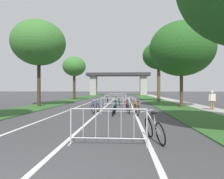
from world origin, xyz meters
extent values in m
cube|color=#2D5B26|center=(-6.05, 25.51, 0.03)|extent=(3.05, 62.36, 0.05)
cube|color=#2D5B26|center=(6.05, 25.51, 0.03)|extent=(3.05, 62.36, 0.05)
cube|color=#9E9B93|center=(8.46, 25.51, 0.04)|extent=(1.78, 62.36, 0.08)
cube|color=silver|center=(0.00, 18.04, 0.00)|extent=(0.14, 36.07, 0.01)
cube|color=silver|center=(2.49, 18.04, 0.00)|extent=(0.14, 36.07, 0.01)
cube|color=silver|center=(-2.49, 18.04, 0.00)|extent=(0.14, 36.07, 0.01)
cube|color=#2D2D30|center=(0.00, 51.53, 5.75)|extent=(17.39, 3.96, 0.81)
cube|color=#9E9B93|center=(-6.89, 51.53, 2.67)|extent=(1.74, 2.40, 5.35)
cube|color=#9E9B93|center=(6.89, 51.53, 2.67)|extent=(1.74, 2.40, 5.35)
cylinder|color=#3D2D1E|center=(-6.19, 15.35, 2.04)|extent=(0.31, 0.31, 4.09)
ellipsoid|color=#38702D|center=(-6.19, 15.35, 5.93)|extent=(4.92, 4.92, 4.18)
cylinder|color=#3D2D1E|center=(-5.93, 27.08, 1.91)|extent=(0.40, 0.40, 3.82)
ellipsoid|color=#38702D|center=(-5.93, 27.08, 5.14)|extent=(3.51, 3.51, 2.98)
cylinder|color=#4C3823|center=(6.79, 15.24, 1.53)|extent=(0.28, 0.28, 3.06)
ellipsoid|color=#23561E|center=(6.79, 15.24, 5.17)|extent=(5.62, 5.62, 4.78)
cylinder|color=brown|center=(6.18, 23.16, 2.21)|extent=(0.42, 0.42, 4.42)
ellipsoid|color=#23561E|center=(6.18, 23.16, 5.97)|extent=(4.13, 4.13, 3.51)
cylinder|color=#ADADB2|center=(0.21, 3.36, 0.53)|extent=(0.04, 0.04, 1.05)
cube|color=#ADADB2|center=(0.21, 3.36, 0.01)|extent=(0.06, 0.44, 0.03)
cylinder|color=#ADADB2|center=(2.42, 3.37, 0.53)|extent=(0.04, 0.04, 1.05)
cube|color=#ADADB2|center=(2.42, 3.37, 0.01)|extent=(0.06, 0.44, 0.03)
cylinder|color=#ADADB2|center=(1.32, 3.37, 1.03)|extent=(2.21, 0.04, 0.04)
cylinder|color=#ADADB2|center=(1.32, 3.37, 0.18)|extent=(2.21, 0.04, 0.04)
cylinder|color=#ADADB2|center=(0.58, 3.36, 0.61)|extent=(0.02, 0.02, 0.87)
cylinder|color=#ADADB2|center=(0.95, 3.37, 0.61)|extent=(0.02, 0.02, 0.87)
cylinder|color=#ADADB2|center=(1.32, 3.37, 0.61)|extent=(0.02, 0.02, 0.87)
cylinder|color=#ADADB2|center=(1.68, 3.37, 0.61)|extent=(0.02, 0.02, 0.87)
cylinder|color=#ADADB2|center=(2.05, 3.37, 0.61)|extent=(0.02, 0.02, 0.87)
cylinder|color=#ADADB2|center=(0.25, 10.36, 0.53)|extent=(0.04, 0.04, 1.05)
cube|color=#ADADB2|center=(0.25, 10.36, 0.01)|extent=(0.08, 0.44, 0.03)
cylinder|color=#ADADB2|center=(2.46, 10.28, 0.53)|extent=(0.04, 0.04, 1.05)
cube|color=#ADADB2|center=(2.46, 10.28, 0.01)|extent=(0.08, 0.44, 0.03)
cylinder|color=#ADADB2|center=(1.36, 10.32, 1.03)|extent=(2.21, 0.12, 0.04)
cylinder|color=#ADADB2|center=(1.36, 10.32, 0.18)|extent=(2.21, 0.12, 0.04)
cylinder|color=#ADADB2|center=(0.62, 10.35, 0.61)|extent=(0.02, 0.02, 0.87)
cylinder|color=#ADADB2|center=(0.99, 10.33, 0.61)|extent=(0.02, 0.02, 0.87)
cylinder|color=#ADADB2|center=(1.36, 10.32, 0.61)|extent=(0.02, 0.02, 0.87)
cylinder|color=#ADADB2|center=(1.72, 10.31, 0.61)|extent=(0.02, 0.02, 0.87)
cylinder|color=#ADADB2|center=(2.09, 10.29, 0.61)|extent=(0.02, 0.02, 0.87)
cylinder|color=#ADADB2|center=(-0.22, 17.21, 0.53)|extent=(0.04, 0.04, 1.05)
cube|color=#ADADB2|center=(-0.22, 17.21, 0.01)|extent=(0.09, 0.44, 0.03)
cylinder|color=#ADADB2|center=(1.98, 17.34, 0.53)|extent=(0.04, 0.04, 1.05)
cube|color=#ADADB2|center=(1.98, 17.34, 0.01)|extent=(0.09, 0.44, 0.03)
cylinder|color=#ADADB2|center=(0.88, 17.27, 1.03)|extent=(2.21, 0.17, 0.04)
cylinder|color=#ADADB2|center=(0.88, 17.27, 0.18)|extent=(2.21, 0.17, 0.04)
cylinder|color=#ADADB2|center=(0.14, 17.23, 0.61)|extent=(0.02, 0.02, 0.87)
cylinder|color=#ADADB2|center=(0.51, 17.25, 0.61)|extent=(0.02, 0.02, 0.87)
cylinder|color=#ADADB2|center=(0.88, 17.27, 0.61)|extent=(0.02, 0.02, 0.87)
cylinder|color=#ADADB2|center=(1.25, 17.30, 0.61)|extent=(0.02, 0.02, 0.87)
cylinder|color=#ADADB2|center=(1.61, 17.32, 0.61)|extent=(0.02, 0.02, 0.87)
cylinder|color=#ADADB2|center=(-0.31, 24.26, 0.53)|extent=(0.04, 0.04, 1.05)
cube|color=#ADADB2|center=(-0.31, 24.26, 0.01)|extent=(0.07, 0.44, 0.03)
cylinder|color=#ADADB2|center=(1.90, 24.19, 0.53)|extent=(0.04, 0.04, 1.05)
cube|color=#ADADB2|center=(1.90, 24.19, 0.01)|extent=(0.07, 0.44, 0.03)
cylinder|color=#ADADB2|center=(0.80, 24.23, 1.03)|extent=(2.21, 0.11, 0.04)
cylinder|color=#ADADB2|center=(0.80, 24.23, 0.18)|extent=(2.21, 0.11, 0.04)
cylinder|color=#ADADB2|center=(0.06, 24.25, 0.61)|extent=(0.02, 0.02, 0.87)
cylinder|color=#ADADB2|center=(0.43, 24.24, 0.61)|extent=(0.02, 0.02, 0.87)
cylinder|color=#ADADB2|center=(0.80, 24.23, 0.61)|extent=(0.02, 0.02, 0.87)
cylinder|color=#ADADB2|center=(1.16, 24.22, 0.61)|extent=(0.02, 0.02, 0.87)
cylinder|color=#ADADB2|center=(1.53, 24.21, 0.61)|extent=(0.02, 0.02, 0.87)
torus|color=black|center=(2.57, 9.34, 0.33)|extent=(0.19, 0.68, 0.67)
torus|color=black|center=(2.44, 10.29, 0.33)|extent=(0.19, 0.68, 0.67)
cylinder|color=orange|center=(2.53, 9.79, 0.62)|extent=(0.12, 0.93, 0.61)
cylinder|color=orange|center=(2.56, 9.62, 0.58)|extent=(0.11, 0.11, 0.60)
cylinder|color=orange|center=(2.55, 9.49, 0.31)|extent=(0.08, 0.31, 0.08)
cylinder|color=orange|center=(2.47, 10.27, 0.62)|extent=(0.10, 0.09, 0.58)
cube|color=black|center=(2.59, 9.59, 0.88)|extent=(0.14, 0.25, 0.06)
cylinder|color=#99999E|center=(2.49, 10.25, 0.91)|extent=(0.48, 0.10, 0.07)
torus|color=black|center=(2.36, 16.29, 0.31)|extent=(0.13, 0.62, 0.62)
torus|color=black|center=(2.41, 17.38, 0.31)|extent=(0.13, 0.62, 0.62)
cylinder|color=#1E7238|center=(2.41, 16.81, 0.58)|extent=(0.14, 1.06, 0.58)
cylinder|color=#1E7238|center=(2.40, 16.60, 0.53)|extent=(0.10, 0.13, 0.53)
cylinder|color=#1E7238|center=(2.37, 16.46, 0.29)|extent=(0.04, 0.35, 0.07)
cylinder|color=#1E7238|center=(2.44, 17.35, 0.58)|extent=(0.10, 0.10, 0.55)
cube|color=black|center=(2.42, 16.56, 0.79)|extent=(0.12, 0.24, 0.06)
cylinder|color=#99999E|center=(2.47, 17.33, 0.86)|extent=(0.53, 0.05, 0.08)
torus|color=black|center=(-0.55, 24.15, 0.35)|extent=(0.20, 0.70, 0.69)
torus|color=black|center=(-0.50, 23.11, 0.35)|extent=(0.20, 0.70, 0.69)
cylinder|color=silver|center=(-0.58, 23.65, 0.61)|extent=(0.10, 1.02, 0.55)
cylinder|color=silver|center=(-0.58, 23.85, 0.61)|extent=(0.17, 0.12, 0.63)
cylinder|color=silver|center=(-0.53, 23.98, 0.32)|extent=(0.05, 0.34, 0.08)
cylinder|color=silver|center=(-0.55, 23.13, 0.61)|extent=(0.14, 0.09, 0.52)
cube|color=black|center=(-0.65, 23.88, 0.92)|extent=(0.12, 0.24, 0.07)
cylinder|color=#99999E|center=(-0.60, 23.15, 0.87)|extent=(0.42, 0.05, 0.11)
torus|color=black|center=(2.05, 10.39, 0.31)|extent=(0.16, 0.62, 0.61)
torus|color=black|center=(1.95, 11.43, 0.31)|extent=(0.16, 0.62, 0.61)
cylinder|color=red|center=(1.97, 10.88, 0.57)|extent=(0.20, 1.00, 0.57)
cylinder|color=red|center=(2.00, 10.68, 0.56)|extent=(0.10, 0.13, 0.60)
cylinder|color=red|center=(2.04, 10.56, 0.28)|extent=(0.06, 0.34, 0.07)
cylinder|color=red|center=(1.92, 11.40, 0.57)|extent=(0.09, 0.10, 0.54)
cube|color=black|center=(1.97, 10.64, 0.86)|extent=(0.13, 0.25, 0.06)
cylinder|color=#99999E|center=(1.90, 11.37, 0.84)|extent=(0.51, 0.08, 0.08)
torus|color=black|center=(2.79, 3.33, 0.34)|extent=(0.30, 0.69, 0.67)
torus|color=black|center=(2.59, 4.30, 0.34)|extent=(0.30, 0.69, 0.67)
cylinder|color=#B7B7BC|center=(2.65, 3.78, 0.61)|extent=(0.34, 0.93, 0.59)
cylinder|color=#B7B7BC|center=(2.69, 3.60, 0.60)|extent=(0.15, 0.14, 0.63)
cylinder|color=#B7B7BC|center=(2.76, 3.49, 0.31)|extent=(0.09, 0.32, 0.08)
cylinder|color=#B7B7BC|center=(2.54, 4.27, 0.61)|extent=(0.13, 0.11, 0.56)
cube|color=black|center=(2.64, 3.56, 0.90)|extent=(0.15, 0.26, 0.07)
cylinder|color=#99999E|center=(2.50, 4.23, 0.89)|extent=(0.45, 0.12, 0.11)
torus|color=black|center=(1.12, 18.20, 0.32)|extent=(0.19, 0.64, 0.64)
torus|color=black|center=(1.27, 17.17, 0.32)|extent=(0.19, 0.64, 0.64)
cylinder|color=black|center=(1.22, 17.71, 0.59)|extent=(0.23, 1.00, 0.58)
cylinder|color=black|center=(1.18, 17.91, 0.54)|extent=(0.08, 0.13, 0.55)
cylinder|color=black|center=(1.14, 18.03, 0.29)|extent=(0.07, 0.34, 0.08)
cylinder|color=black|center=(1.29, 17.20, 0.59)|extent=(0.08, 0.10, 0.54)
cube|color=black|center=(1.20, 17.95, 0.81)|extent=(0.14, 0.25, 0.06)
cylinder|color=#99999E|center=(1.31, 17.23, 0.86)|extent=(0.54, 0.10, 0.07)
torus|color=black|center=(0.53, 25.12, 0.34)|extent=(0.12, 0.68, 0.68)
torus|color=black|center=(0.51, 24.17, 0.34)|extent=(0.12, 0.68, 0.68)
cylinder|color=#662884|center=(0.55, 24.67, 0.63)|extent=(0.08, 0.93, 0.61)
cylinder|color=#662884|center=(0.55, 24.85, 0.56)|extent=(0.11, 0.12, 0.56)
cylinder|color=#662884|center=(0.52, 24.97, 0.31)|extent=(0.04, 0.31, 0.08)
cylinder|color=#662884|center=(0.54, 24.19, 0.63)|extent=(0.10, 0.09, 0.59)
cube|color=black|center=(0.57, 24.88, 0.84)|extent=(0.11, 0.24, 0.06)
cylinder|color=#99999E|center=(0.57, 24.22, 0.92)|extent=(0.47, 0.04, 0.07)
torus|color=black|center=(-0.53, 25.25, 0.30)|extent=(0.12, 0.60, 0.60)
torus|color=black|center=(-0.55, 24.19, 0.30)|extent=(0.12, 0.60, 0.60)
cylinder|color=gold|center=(-0.51, 24.75, 0.57)|extent=(0.08, 1.03, 0.58)
cylinder|color=gold|center=(-0.51, 24.95, 0.54)|extent=(0.12, 0.12, 0.57)
cylinder|color=gold|center=(-0.54, 25.08, 0.28)|extent=(0.04, 0.34, 0.07)
cylinder|color=gold|center=(-0.52, 24.22, 0.57)|extent=(0.11, 0.09, 0.55)
cube|color=black|center=(-0.48, 24.99, 0.82)|extent=(0.11, 0.24, 0.06)
cylinder|color=#99999E|center=(-0.49, 24.24, 0.85)|extent=(0.51, 0.04, 0.09)
torus|color=black|center=(1.13, 9.20, 0.33)|extent=(0.22, 0.67, 0.66)
torus|color=black|center=(1.18, 10.25, 0.33)|extent=(0.22, 0.67, 0.66)
cylinder|color=#197A7F|center=(1.21, 9.70, 0.63)|extent=(0.22, 1.01, 0.63)
cylinder|color=#197A7F|center=(1.19, 9.50, 0.59)|extent=(0.17, 0.13, 0.62)
cylinder|color=#197A7F|center=(1.13, 9.37, 0.31)|extent=(0.04, 0.34, 0.08)
cylinder|color=#197A7F|center=(1.24, 10.22, 0.63)|extent=(0.16, 0.10, 0.60)
cube|color=black|center=(1.25, 9.46, 0.89)|extent=(0.12, 0.25, 0.07)
cylinder|color=#99999E|center=(1.30, 10.19, 0.92)|extent=(0.55, 0.06, 0.14)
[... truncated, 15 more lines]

